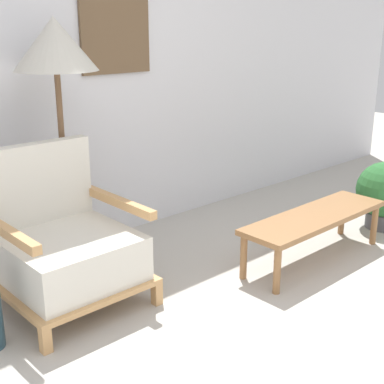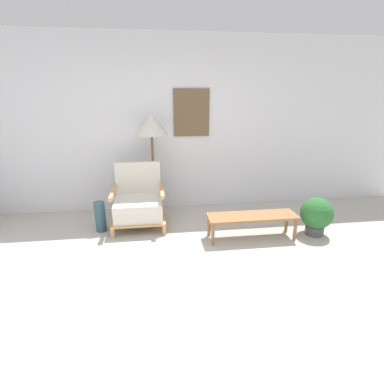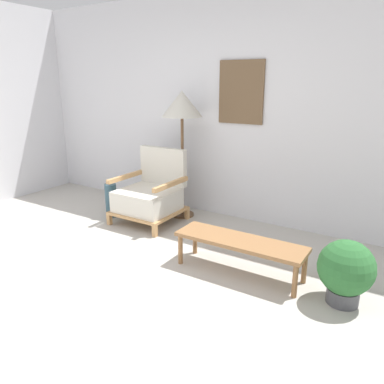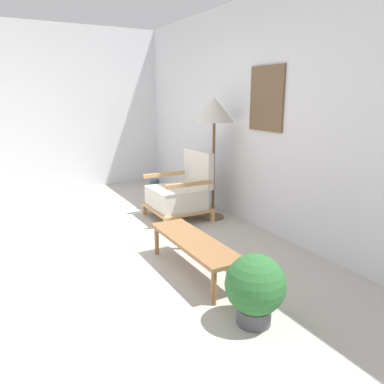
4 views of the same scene
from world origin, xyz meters
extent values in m
plane|color=#B7B2A8|center=(0.00, 0.00, 0.00)|extent=(14.00, 14.00, 0.00)
cube|color=silver|center=(0.00, 2.45, 1.35)|extent=(8.00, 0.06, 2.70)
cube|color=brown|center=(0.33, 2.41, 1.55)|extent=(0.56, 0.02, 0.72)
cube|color=tan|center=(-0.88, 1.37, 0.07)|extent=(0.05, 0.05, 0.13)
cube|color=tan|center=(-0.18, 1.37, 0.07)|extent=(0.05, 0.05, 0.13)
cube|color=tan|center=(-0.88, 2.03, 0.07)|extent=(0.05, 0.05, 0.13)
cube|color=tan|center=(-0.18, 2.03, 0.07)|extent=(0.05, 0.05, 0.13)
cube|color=tan|center=(-0.53, 1.70, 0.15)|extent=(0.74, 0.71, 0.03)
cube|color=silver|center=(-0.53, 1.68, 0.29)|extent=(0.66, 0.61, 0.25)
cube|color=silver|center=(-0.53, 2.02, 0.65)|extent=(0.66, 0.08, 0.47)
cube|color=tan|center=(-0.87, 1.70, 0.53)|extent=(0.05, 0.65, 0.05)
cube|color=tan|center=(-0.19, 1.70, 0.53)|extent=(0.05, 0.65, 0.05)
cylinder|color=brown|center=(-0.30, 2.11, 0.01)|extent=(0.29, 0.29, 0.03)
cylinder|color=brown|center=(-0.30, 2.11, 0.64)|extent=(0.04, 0.04, 1.24)
cone|color=beige|center=(-0.30, 2.11, 1.42)|extent=(0.49, 0.49, 0.31)
cube|color=olive|center=(0.97, 1.12, 0.31)|extent=(1.18, 0.34, 0.04)
cylinder|color=olive|center=(0.42, 0.99, 0.15)|extent=(0.04, 0.04, 0.29)
cylinder|color=olive|center=(1.52, 0.99, 0.15)|extent=(0.04, 0.04, 0.29)
cylinder|color=olive|center=(0.42, 1.25, 0.15)|extent=(0.04, 0.04, 0.29)
cylinder|color=olive|center=(1.52, 1.25, 0.15)|extent=(0.04, 0.04, 0.29)
cylinder|color=#2D4C5B|center=(-1.06, 1.60, 0.21)|extent=(0.15, 0.15, 0.43)
cylinder|color=#4C4C51|center=(1.86, 1.11, 0.06)|extent=(0.25, 0.25, 0.12)
sphere|color=#2D6B33|center=(1.86, 1.11, 0.31)|extent=(0.43, 0.43, 0.43)
camera|label=1|loc=(-1.87, -0.76, 1.53)|focal=50.00mm
camera|label=2|loc=(-0.30, -2.36, 1.87)|focal=28.00mm
camera|label=3|loc=(2.23, -1.70, 1.68)|focal=35.00mm
camera|label=4|loc=(3.73, -0.42, 1.60)|focal=35.00mm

